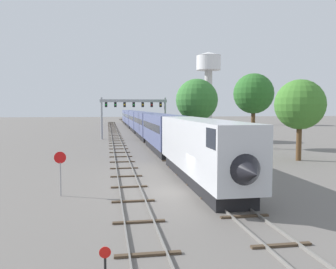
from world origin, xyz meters
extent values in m
plane|color=slate|center=(0.00, 0.00, 0.00)|extent=(400.00, 400.00, 0.00)
cube|color=slate|center=(1.28, 60.00, 0.08)|extent=(0.07, 200.00, 0.16)
cube|color=slate|center=(2.72, 60.00, 0.08)|extent=(0.07, 200.00, 0.16)
cube|color=#473828|center=(2.00, -10.00, 0.05)|extent=(2.60, 0.24, 0.10)
cube|color=#473828|center=(2.00, -6.00, 0.05)|extent=(2.60, 0.24, 0.10)
cube|color=#473828|center=(2.00, -2.00, 0.05)|extent=(2.60, 0.24, 0.10)
cube|color=#473828|center=(2.00, 2.00, 0.05)|extent=(2.60, 0.24, 0.10)
cube|color=#473828|center=(2.00, 6.00, 0.05)|extent=(2.60, 0.24, 0.10)
cube|color=#473828|center=(2.00, 10.00, 0.05)|extent=(2.60, 0.24, 0.10)
cube|color=#473828|center=(2.00, 14.00, 0.05)|extent=(2.60, 0.24, 0.10)
cube|color=#473828|center=(2.00, 18.00, 0.05)|extent=(2.60, 0.24, 0.10)
cube|color=#473828|center=(2.00, 22.00, 0.05)|extent=(2.60, 0.24, 0.10)
cube|color=#473828|center=(2.00, 26.00, 0.05)|extent=(2.60, 0.24, 0.10)
cube|color=#473828|center=(2.00, 30.00, 0.05)|extent=(2.60, 0.24, 0.10)
cube|color=#473828|center=(2.00, 34.00, 0.05)|extent=(2.60, 0.24, 0.10)
cube|color=#473828|center=(2.00, 38.00, 0.05)|extent=(2.60, 0.24, 0.10)
cube|color=#473828|center=(2.00, 42.00, 0.05)|extent=(2.60, 0.24, 0.10)
cube|color=#473828|center=(2.00, 46.00, 0.05)|extent=(2.60, 0.24, 0.10)
cube|color=#473828|center=(2.00, 50.00, 0.05)|extent=(2.60, 0.24, 0.10)
cube|color=#473828|center=(2.00, 54.00, 0.05)|extent=(2.60, 0.24, 0.10)
cube|color=#473828|center=(2.00, 58.00, 0.05)|extent=(2.60, 0.24, 0.10)
cube|color=#473828|center=(2.00, 62.00, 0.05)|extent=(2.60, 0.24, 0.10)
cube|color=#473828|center=(2.00, 66.00, 0.05)|extent=(2.60, 0.24, 0.10)
cube|color=#473828|center=(2.00, 70.00, 0.05)|extent=(2.60, 0.24, 0.10)
cube|color=#473828|center=(2.00, 74.00, 0.05)|extent=(2.60, 0.24, 0.10)
cube|color=#473828|center=(2.00, 78.00, 0.05)|extent=(2.60, 0.24, 0.10)
cube|color=#473828|center=(2.00, 82.00, 0.05)|extent=(2.60, 0.24, 0.10)
cube|color=#473828|center=(2.00, 86.00, 0.05)|extent=(2.60, 0.24, 0.10)
cube|color=#473828|center=(2.00, 90.00, 0.05)|extent=(2.60, 0.24, 0.10)
cube|color=#473828|center=(2.00, 94.00, 0.05)|extent=(2.60, 0.24, 0.10)
cube|color=#473828|center=(2.00, 98.00, 0.05)|extent=(2.60, 0.24, 0.10)
cube|color=#473828|center=(2.00, 102.00, 0.05)|extent=(2.60, 0.24, 0.10)
cube|color=#473828|center=(2.00, 106.00, 0.05)|extent=(2.60, 0.24, 0.10)
cube|color=#473828|center=(2.00, 110.00, 0.05)|extent=(2.60, 0.24, 0.10)
cube|color=#473828|center=(2.00, 114.00, 0.05)|extent=(2.60, 0.24, 0.10)
cube|color=#473828|center=(2.00, 118.00, 0.05)|extent=(2.60, 0.24, 0.10)
cube|color=#473828|center=(2.00, 122.00, 0.05)|extent=(2.60, 0.24, 0.10)
cube|color=#473828|center=(2.00, 126.00, 0.05)|extent=(2.60, 0.24, 0.10)
cube|color=#473828|center=(2.00, 130.00, 0.05)|extent=(2.60, 0.24, 0.10)
cube|color=#473828|center=(2.00, 134.00, 0.05)|extent=(2.60, 0.24, 0.10)
cube|color=#473828|center=(2.00, 138.00, 0.05)|extent=(2.60, 0.24, 0.10)
cube|color=#473828|center=(2.00, 142.00, 0.05)|extent=(2.60, 0.24, 0.10)
cube|color=#473828|center=(2.00, 146.00, 0.05)|extent=(2.60, 0.24, 0.10)
cube|color=#473828|center=(2.00, 150.00, 0.05)|extent=(2.60, 0.24, 0.10)
cube|color=#473828|center=(2.00, 154.00, 0.05)|extent=(2.60, 0.24, 0.10)
cube|color=#473828|center=(2.00, 158.00, 0.05)|extent=(2.60, 0.24, 0.10)
cube|color=slate|center=(-4.22, 40.00, 0.08)|extent=(0.07, 160.00, 0.16)
cube|color=slate|center=(-2.78, 40.00, 0.08)|extent=(0.07, 160.00, 0.16)
cube|color=#473828|center=(-3.50, -10.00, 0.05)|extent=(2.60, 0.24, 0.10)
cube|color=#473828|center=(-3.50, -6.00, 0.05)|extent=(2.60, 0.24, 0.10)
cube|color=#473828|center=(-3.50, -2.00, 0.05)|extent=(2.60, 0.24, 0.10)
cube|color=#473828|center=(-3.50, 2.00, 0.05)|extent=(2.60, 0.24, 0.10)
cube|color=#473828|center=(-3.50, 6.00, 0.05)|extent=(2.60, 0.24, 0.10)
cube|color=#473828|center=(-3.50, 10.00, 0.05)|extent=(2.60, 0.24, 0.10)
cube|color=#473828|center=(-3.50, 14.00, 0.05)|extent=(2.60, 0.24, 0.10)
cube|color=#473828|center=(-3.50, 18.00, 0.05)|extent=(2.60, 0.24, 0.10)
cube|color=#473828|center=(-3.50, 22.00, 0.05)|extent=(2.60, 0.24, 0.10)
cube|color=#473828|center=(-3.50, 26.00, 0.05)|extent=(2.60, 0.24, 0.10)
cube|color=#473828|center=(-3.50, 30.00, 0.05)|extent=(2.60, 0.24, 0.10)
cube|color=#473828|center=(-3.50, 34.00, 0.05)|extent=(2.60, 0.24, 0.10)
cube|color=#473828|center=(-3.50, 38.00, 0.05)|extent=(2.60, 0.24, 0.10)
cube|color=#473828|center=(-3.50, 42.00, 0.05)|extent=(2.60, 0.24, 0.10)
cube|color=#473828|center=(-3.50, 46.00, 0.05)|extent=(2.60, 0.24, 0.10)
cube|color=#473828|center=(-3.50, 50.00, 0.05)|extent=(2.60, 0.24, 0.10)
cube|color=#473828|center=(-3.50, 54.00, 0.05)|extent=(2.60, 0.24, 0.10)
cube|color=#473828|center=(-3.50, 58.00, 0.05)|extent=(2.60, 0.24, 0.10)
cube|color=#473828|center=(-3.50, 62.00, 0.05)|extent=(2.60, 0.24, 0.10)
cube|color=#473828|center=(-3.50, 66.00, 0.05)|extent=(2.60, 0.24, 0.10)
cube|color=#473828|center=(-3.50, 70.00, 0.05)|extent=(2.60, 0.24, 0.10)
cube|color=#473828|center=(-3.50, 74.00, 0.05)|extent=(2.60, 0.24, 0.10)
cube|color=#473828|center=(-3.50, 78.00, 0.05)|extent=(2.60, 0.24, 0.10)
cube|color=#473828|center=(-3.50, 82.00, 0.05)|extent=(2.60, 0.24, 0.10)
cube|color=#473828|center=(-3.50, 86.00, 0.05)|extent=(2.60, 0.24, 0.10)
cube|color=#473828|center=(-3.50, 90.00, 0.05)|extent=(2.60, 0.24, 0.10)
cube|color=#473828|center=(-3.50, 94.00, 0.05)|extent=(2.60, 0.24, 0.10)
cube|color=#473828|center=(-3.50, 98.00, 0.05)|extent=(2.60, 0.24, 0.10)
cube|color=#473828|center=(-3.50, 102.00, 0.05)|extent=(2.60, 0.24, 0.10)
cube|color=#473828|center=(-3.50, 106.00, 0.05)|extent=(2.60, 0.24, 0.10)
cube|color=#473828|center=(-3.50, 110.00, 0.05)|extent=(2.60, 0.24, 0.10)
cube|color=#473828|center=(-3.50, 114.00, 0.05)|extent=(2.60, 0.24, 0.10)
cube|color=#473828|center=(-3.50, 118.00, 0.05)|extent=(2.60, 0.24, 0.10)
cube|color=silver|center=(2.00, 3.31, 2.90)|extent=(3.00, 18.62, 3.80)
cone|color=black|center=(2.00, -6.20, 2.50)|extent=(2.88, 2.60, 2.88)
cube|color=black|center=(2.00, -4.80, 4.04)|extent=(3.04, 1.80, 1.10)
cube|color=black|center=(2.00, 3.31, 0.50)|extent=(2.52, 16.76, 1.00)
cube|color=#4C5684|center=(2.00, 22.93, 2.90)|extent=(3.00, 18.62, 3.80)
cube|color=black|center=(2.00, 22.93, 3.30)|extent=(3.04, 17.13, 0.90)
cube|color=black|center=(2.00, 22.93, 0.50)|extent=(2.52, 16.76, 1.00)
cube|color=#4C5684|center=(2.00, 42.55, 2.90)|extent=(3.00, 18.62, 3.80)
cube|color=black|center=(2.00, 42.55, 3.30)|extent=(3.04, 17.13, 0.90)
cube|color=black|center=(2.00, 42.55, 0.50)|extent=(2.52, 16.76, 1.00)
cube|color=#4C5684|center=(2.00, 62.17, 2.90)|extent=(3.00, 18.62, 3.80)
cube|color=black|center=(2.00, 62.17, 3.30)|extent=(3.04, 17.13, 0.90)
cube|color=black|center=(2.00, 62.17, 0.50)|extent=(2.52, 16.76, 1.00)
cube|color=#4C5684|center=(2.00, 81.79, 2.90)|extent=(3.00, 18.62, 3.80)
cube|color=black|center=(2.00, 81.79, 3.30)|extent=(3.04, 17.13, 0.90)
cube|color=black|center=(2.00, 81.79, 0.50)|extent=(2.52, 16.76, 1.00)
cube|color=#4C5684|center=(2.00, 101.41, 2.90)|extent=(3.00, 18.62, 3.80)
cube|color=black|center=(2.00, 101.41, 3.30)|extent=(3.04, 17.13, 0.90)
cube|color=black|center=(2.00, 101.41, 0.50)|extent=(2.52, 16.76, 1.00)
cylinder|color=#999BA0|center=(-6.00, 41.93, 3.76)|extent=(0.36, 0.36, 7.52)
cylinder|color=#999BA0|center=(5.50, 41.93, 3.76)|extent=(0.36, 0.36, 7.52)
cube|color=#999BA0|center=(-0.25, 41.93, 6.92)|extent=(12.10, 0.36, 0.50)
cube|color=black|center=(-5.18, 41.98, 6.22)|extent=(0.44, 0.32, 0.90)
sphere|color=green|center=(-5.18, 41.79, 6.22)|extent=(0.28, 0.28, 0.28)
cube|color=black|center=(-3.54, 41.98, 6.22)|extent=(0.44, 0.32, 0.90)
sphere|color=green|center=(-3.54, 41.79, 6.22)|extent=(0.28, 0.28, 0.28)
cube|color=black|center=(-1.89, 41.98, 6.22)|extent=(0.44, 0.32, 0.90)
sphere|color=yellow|center=(-1.89, 41.79, 6.22)|extent=(0.28, 0.28, 0.28)
cube|color=black|center=(-0.25, 41.98, 6.22)|extent=(0.44, 0.32, 0.90)
sphere|color=green|center=(-0.25, 41.79, 6.22)|extent=(0.28, 0.28, 0.28)
cube|color=black|center=(1.39, 41.98, 6.22)|extent=(0.44, 0.32, 0.90)
sphere|color=yellow|center=(1.39, 41.79, 6.22)|extent=(0.28, 0.28, 0.28)
cube|color=black|center=(3.04, 41.98, 6.22)|extent=(0.44, 0.32, 0.90)
sphere|color=red|center=(3.04, 41.79, 6.22)|extent=(0.28, 0.28, 0.28)
cube|color=black|center=(4.68, 41.98, 6.22)|extent=(0.44, 0.32, 0.90)
sphere|color=yellow|center=(4.68, 41.79, 6.22)|extent=(0.28, 0.28, 0.28)
cylinder|color=beige|center=(29.09, 95.63, 9.19)|extent=(2.60, 2.60, 18.38)
cylinder|color=white|center=(29.09, 95.63, 20.83)|extent=(8.20, 8.20, 4.88)
cone|color=white|center=(29.09, 95.63, 23.87)|extent=(8.36, 8.36, 1.20)
cylinder|color=red|center=(-5.10, -12.55, 1.28)|extent=(0.36, 0.03, 0.36)
cylinder|color=gray|center=(-8.00, 0.28, 1.10)|extent=(0.08, 0.08, 2.20)
cylinder|color=red|center=(-8.00, 0.26, 2.50)|extent=(0.76, 0.03, 0.76)
cylinder|color=brown|center=(15.32, 12.18, 2.08)|extent=(0.56, 0.56, 4.16)
sphere|color=#427F2D|center=(15.32, 12.18, 6.03)|extent=(5.35, 5.35, 5.35)
cylinder|color=brown|center=(15.02, 23.86, 2.84)|extent=(0.56, 0.56, 5.69)
sphere|color=#2D6B28|center=(15.02, 23.86, 7.64)|extent=(5.57, 5.57, 5.57)
cylinder|color=brown|center=(10.29, 37.11, 2.24)|extent=(0.56, 0.56, 4.48)
sphere|color=#387A33|center=(10.29, 37.11, 7.02)|extent=(7.27, 7.27, 7.27)
camera|label=1|loc=(-4.98, -23.37, 5.69)|focal=38.40mm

